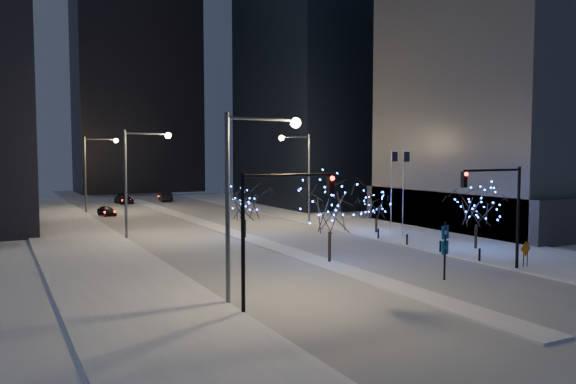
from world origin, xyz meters
TOP-DOWN VIEW (x-y plane):
  - ground at (0.00, 0.00)m, footprint 160.00×160.00m
  - road at (0.00, 35.00)m, footprint 20.00×130.00m
  - median at (0.00, 30.00)m, footprint 2.00×80.00m
  - east_sidewalk at (15.00, 20.00)m, footprint 10.00×90.00m
  - west_sidewalk at (-14.00, 20.00)m, footprint 8.00×90.00m
  - midrise_block at (34.00, 18.00)m, footprint 30.00×22.00m
  - plinth at (34.00, 18.00)m, footprint 30.00×24.00m
  - horizon_block at (6.00, 92.00)m, footprint 24.00×14.00m
  - street_lamp_w_near at (-8.94, 2.00)m, footprint 4.40×0.56m
  - street_lamp_w_mid at (-8.94, 27.00)m, footprint 4.40×0.56m
  - street_lamp_w_far at (-8.94, 52.00)m, footprint 4.40×0.56m
  - street_lamp_east at (10.08, 30.00)m, footprint 3.90×0.56m
  - traffic_signal_west at (-8.44, -0.00)m, footprint 5.26×0.43m
  - traffic_signal_east at (8.94, 1.00)m, footprint 5.26×0.43m
  - flagpoles at (13.37, 17.25)m, footprint 1.35×2.60m
  - bollards at (10.20, 10.00)m, footprint 0.16×12.16m
  - car_near at (-8.12, 47.70)m, footprint 2.11×3.95m
  - car_mid at (4.21, 65.28)m, footprint 2.25×5.02m
  - car_far at (-2.71, 64.13)m, footprint 2.44×5.09m
  - holiday_tree_median_near at (0.50, 8.84)m, footprint 6.41×6.41m
  - holiday_tree_median_far at (-0.25, 22.31)m, footprint 4.97×4.97m
  - holiday_tree_plaza_near at (13.98, 7.98)m, footprint 4.91×4.91m
  - holiday_tree_plaza_far at (12.42, 19.29)m, footprint 3.90×3.90m
  - wayfinding_sign at (4.02, 1.00)m, footprint 0.66×0.24m
  - construction_sign at (11.38, 1.03)m, footprint 1.07×0.13m

SIDE VIEW (x-z plane):
  - ground at x=0.00m, z-range 0.00..0.00m
  - road at x=0.00m, z-range 0.00..0.02m
  - median at x=0.00m, z-range 0.00..0.15m
  - east_sidewalk at x=15.00m, z-range 0.00..0.15m
  - west_sidewalk at x=-14.00m, z-range 0.00..0.15m
  - bollards at x=10.20m, z-range 0.15..1.05m
  - car_near at x=-8.12m, z-range 0.00..1.28m
  - car_far at x=-2.71m, z-range 0.00..1.43m
  - car_mid at x=4.21m, z-range 0.00..1.60m
  - construction_sign at x=11.38m, z-range 0.33..2.09m
  - plinth at x=34.00m, z-range 0.00..4.00m
  - wayfinding_sign at x=4.02m, z-range 0.42..4.12m
  - holiday_tree_plaza_far at x=12.42m, z-range 0.72..4.76m
  - holiday_tree_median_far at x=-0.25m, z-range 0.80..6.06m
  - holiday_tree_plaza_near at x=13.98m, z-range 0.96..6.23m
  - holiday_tree_median_near at x=0.50m, z-range 1.04..7.35m
  - traffic_signal_west at x=-8.44m, z-range 1.26..8.26m
  - traffic_signal_east at x=8.94m, z-range 1.26..8.26m
  - flagpoles at x=13.37m, z-range 0.80..8.80m
  - street_lamp_east at x=10.08m, z-range 1.45..11.45m
  - street_lamp_w_near at x=-8.94m, z-range 1.50..11.50m
  - street_lamp_w_mid at x=-8.94m, z-range 1.50..11.50m
  - street_lamp_w_far at x=-8.94m, z-range 1.50..11.50m
  - midrise_block at x=34.00m, z-range 0.00..30.00m
  - horizon_block at x=6.00m, z-range 0.00..42.00m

